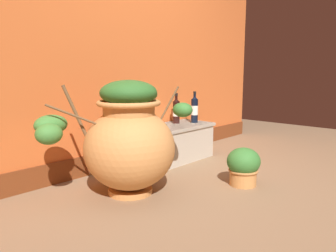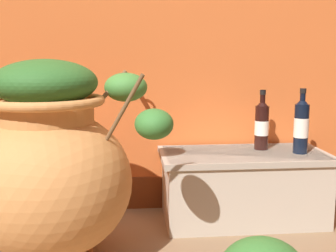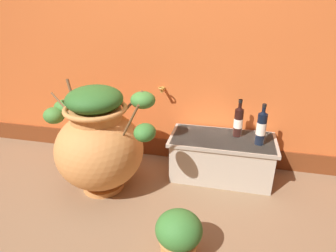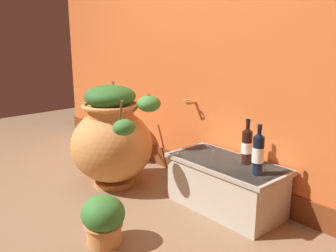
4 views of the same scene
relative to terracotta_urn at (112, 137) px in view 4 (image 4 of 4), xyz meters
name	(u,v)px [view 4 (image 4 of 4)]	position (x,y,z in m)	size (l,w,h in m)	color
ground_plane	(83,223)	(0.43, -0.52, -0.40)	(7.00, 7.00, 0.00)	#896B4C
back_wall	(211,24)	(0.43, 0.68, 0.89)	(4.40, 0.33, 2.60)	#D6662D
terracotta_urn	(112,137)	(0.00, 0.00, 0.00)	(1.07, 0.73, 0.83)	#D68E4C
stone_ledge	(226,183)	(0.91, 0.35, -0.21)	(0.85, 0.42, 0.36)	beige
wine_bottle_left	(247,145)	(1.02, 0.42, 0.09)	(0.07, 0.07, 0.31)	black
wine_bottle_middle	(258,152)	(1.18, 0.32, 0.10)	(0.07, 0.07, 0.33)	black
potted_shrub	(103,219)	(0.72, -0.54, -0.24)	(0.27, 0.26, 0.30)	#D68E4C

